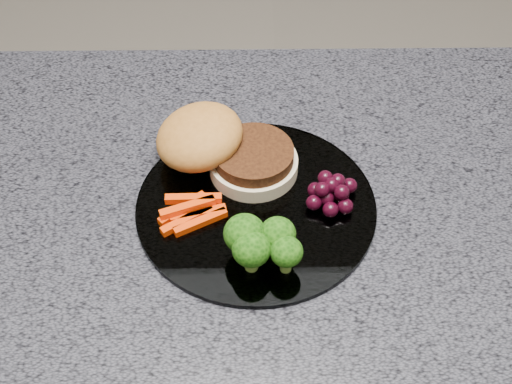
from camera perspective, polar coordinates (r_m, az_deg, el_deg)
countertop at (r=0.78m, az=6.06°, el=-3.04°), size 1.20×0.60×0.04m
plate at (r=0.77m, az=0.00°, el=-1.15°), size 0.26×0.26×0.01m
burger at (r=0.80m, az=-3.00°, el=3.52°), size 0.16×0.12×0.05m
carrot_sticks at (r=0.76m, az=-5.18°, el=-1.53°), size 0.07×0.06×0.02m
broccoli at (r=0.70m, az=0.38°, el=-3.97°), size 0.08×0.06×0.05m
grape_bunch at (r=0.77m, az=6.09°, el=-0.02°), size 0.06×0.05×0.03m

